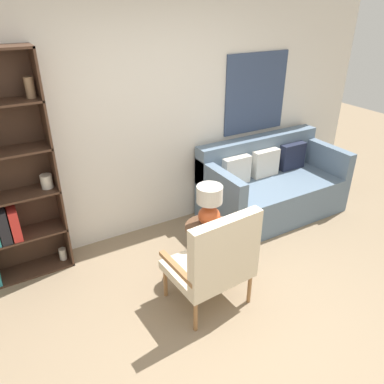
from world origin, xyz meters
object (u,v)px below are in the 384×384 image
Objects in this scene: armchair at (217,259)px; table_lamp at (209,204)px; side_table at (208,232)px; couch at (270,187)px.

table_lamp is at bearing 63.98° from armchair.
side_table is (0.22, 0.48, -0.07)m from armchair.
couch is 4.33× the size of table_lamp.
couch is at bearing 35.33° from armchair.
armchair is at bearing -144.67° from couch.
armchair reaches higher than couch.
table_lamp is at bearing -155.94° from couch.
table_lamp is (0.03, 0.03, 0.28)m from side_table.
couch reaches higher than side_table.
couch is at bearing 24.06° from table_lamp.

